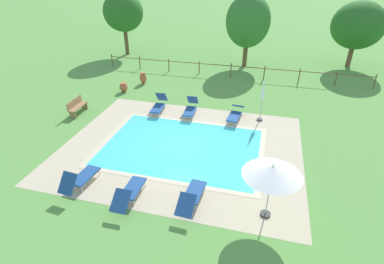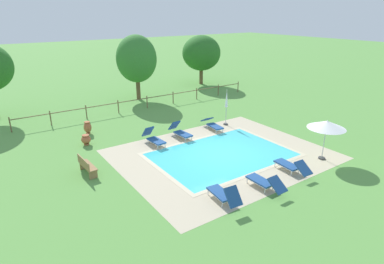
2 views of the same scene
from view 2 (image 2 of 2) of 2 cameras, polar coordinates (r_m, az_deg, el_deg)
ground_plane at (r=18.21m, az=5.26°, el=-3.97°), size 160.00×160.00×0.00m
pool_deck_paving at (r=18.21m, az=5.26°, el=-3.95°), size 11.26×9.05×0.01m
swimming_pool_water at (r=18.21m, az=5.26°, el=-3.95°), size 7.32×5.10×0.01m
pool_coping_rim at (r=18.21m, az=5.26°, el=-3.94°), size 7.80×5.58×0.01m
sun_lounger_north_near_steps at (r=20.42m, az=-2.06°, el=0.08°), size 0.73×1.92×0.96m
sun_lounger_north_mid at (r=16.78m, az=17.19°, el=-5.72°), size 0.72×2.05×0.80m
sun_lounger_north_far at (r=21.87m, az=3.65°, el=1.36°), size 0.80×2.11×0.72m
sun_lounger_north_end at (r=13.73m, az=5.63°, el=-10.91°), size 0.78×1.92×0.98m
sun_lounger_south_near_corner at (r=19.48m, az=-6.78°, el=-1.09°), size 0.73×1.90×0.98m
sun_lounger_south_mid at (r=14.97m, az=12.77°, el=-8.61°), size 0.62×2.02×0.82m
patio_umbrella_open_foreground at (r=18.30m, az=22.75°, el=1.18°), size 1.98×1.98×2.22m
patio_umbrella_closed_row_west at (r=22.49m, az=6.12°, el=5.18°), size 0.32×0.32×2.53m
wooden_bench_lawn_side at (r=16.66m, az=-18.16°, el=-5.64°), size 0.52×1.52×0.87m
terracotta_urn_near_fence at (r=20.32m, az=-18.25°, el=-1.25°), size 0.56×0.56×0.63m
terracotta_urn_by_tree at (r=22.09m, az=-17.99°, el=0.80°), size 0.50×0.50×0.83m
perimeter_fence at (r=26.89m, az=-7.97°, el=5.59°), size 20.20×0.08×1.05m
tree_west_mid at (r=29.37m, az=-9.80°, el=12.63°), size 3.55×3.55×5.70m
tree_centre at (r=35.49m, az=1.67°, el=13.78°), size 4.09×4.09×5.20m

